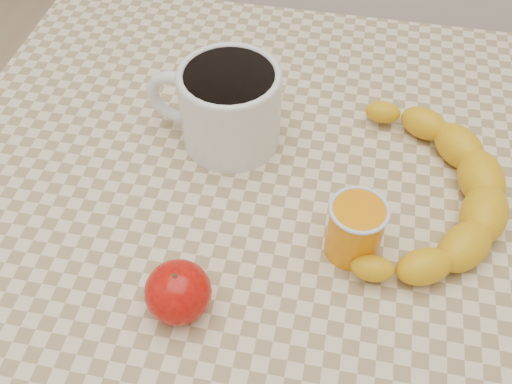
% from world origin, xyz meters
% --- Properties ---
extents(table, '(0.80, 0.80, 0.75)m').
position_xyz_m(table, '(0.00, 0.00, 0.66)').
color(table, beige).
rests_on(table, ground).
extents(coffee_mug, '(0.17, 0.13, 0.10)m').
position_xyz_m(coffee_mug, '(-0.05, 0.10, 0.81)').
color(coffee_mug, silver).
rests_on(coffee_mug, table).
extents(orange_juice_glass, '(0.06, 0.06, 0.07)m').
position_xyz_m(orange_juice_glass, '(0.11, -0.04, 0.79)').
color(orange_juice_glass, orange).
rests_on(orange_juice_glass, table).
extents(apple, '(0.08, 0.08, 0.06)m').
position_xyz_m(apple, '(-0.05, -0.14, 0.78)').
color(apple, '#8D0504').
rests_on(apple, table).
extents(banana, '(0.32, 0.39, 0.05)m').
position_xyz_m(banana, '(0.18, 0.04, 0.78)').
color(banana, gold).
rests_on(banana, table).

